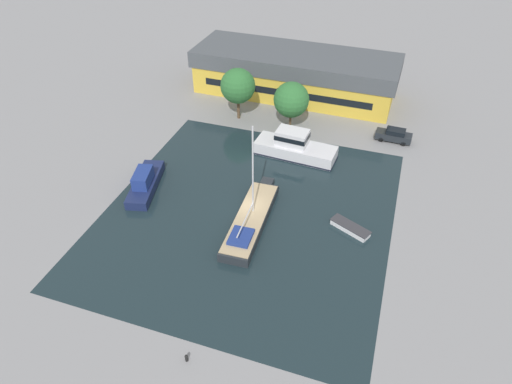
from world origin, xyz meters
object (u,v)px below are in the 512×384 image
object	(u,v)px
quay_tree_near_building	(291,100)
sailboat_moored	(251,219)
small_dinghy	(350,228)
quay_tree_by_water	(238,86)
motor_cruiser	(294,147)
parked_car	(394,135)
warehouse_building	(295,73)
cabin_boat	(145,182)

from	to	relation	value
quay_tree_near_building	sailboat_moored	xyz separation A→B (m)	(1.22, -19.42, -3.64)
quay_tree_near_building	small_dinghy	size ratio (longest dim) A/B	1.52
quay_tree_by_water	motor_cruiser	bearing A→B (deg)	-34.45
quay_tree_by_water	parked_car	world-z (taller)	quay_tree_by_water
warehouse_building	small_dinghy	distance (m)	30.78
quay_tree_near_building	parked_car	xyz separation A→B (m)	(13.30, 1.24, -3.38)
quay_tree_near_building	motor_cruiser	xyz separation A→B (m)	(2.16, -6.04, -3.02)
motor_cruiser	sailboat_moored	bearing A→B (deg)	-179.97
quay_tree_by_water	warehouse_building	bearing A→B (deg)	62.10
quay_tree_by_water	parked_car	bearing A→B (deg)	1.84
quay_tree_near_building	parked_car	size ratio (longest dim) A/B	1.44
cabin_boat	motor_cruiser	bearing A→B (deg)	26.11
quay_tree_near_building	sailboat_moored	size ratio (longest dim) A/B	0.51
quay_tree_by_water	cabin_boat	size ratio (longest dim) A/B	0.86
parked_car	motor_cruiser	xyz separation A→B (m)	(-11.14, -7.28, 0.37)
quay_tree_by_water	cabin_boat	bearing A→B (deg)	-103.02
quay_tree_near_building	quay_tree_by_water	size ratio (longest dim) A/B	0.92
quay_tree_near_building	sailboat_moored	distance (m)	19.79
small_dinghy	cabin_boat	world-z (taller)	cabin_boat
small_dinghy	sailboat_moored	bearing A→B (deg)	-51.88
parked_car	motor_cruiser	bearing A→B (deg)	125.70
quay_tree_near_building	parked_car	distance (m)	13.78
sailboat_moored	parked_car	bearing A→B (deg)	57.29
motor_cruiser	warehouse_building	bearing A→B (deg)	18.92
quay_tree_near_building	warehouse_building	bearing A→B (deg)	101.94
parked_car	quay_tree_near_building	bearing A→B (deg)	97.85
quay_tree_by_water	cabin_boat	distance (m)	19.11
quay_tree_near_building	motor_cruiser	size ratio (longest dim) A/B	0.65
parked_car	sailboat_moored	size ratio (longest dim) A/B	0.36
warehouse_building	parked_car	bearing A→B (deg)	-29.67
sailboat_moored	motor_cruiser	bearing A→B (deg)	83.57
small_dinghy	motor_cruiser	bearing A→B (deg)	-116.92
sailboat_moored	motor_cruiser	distance (m)	13.42
quay_tree_by_water	cabin_boat	world-z (taller)	quay_tree_by_water
quay_tree_near_building	cabin_boat	xyz separation A→B (m)	(-11.69, -17.67, -3.37)
motor_cruiser	cabin_boat	size ratio (longest dim) A/B	1.22
sailboat_moored	small_dinghy	xyz separation A→B (m)	(9.62, 2.19, -0.27)
warehouse_building	cabin_boat	world-z (taller)	warehouse_building
motor_cruiser	small_dinghy	bearing A→B (deg)	-138.12
warehouse_building	quay_tree_by_water	distance (m)	11.35
parked_car	cabin_boat	size ratio (longest dim) A/B	0.55
quay_tree_near_building	quay_tree_by_water	distance (m)	7.52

